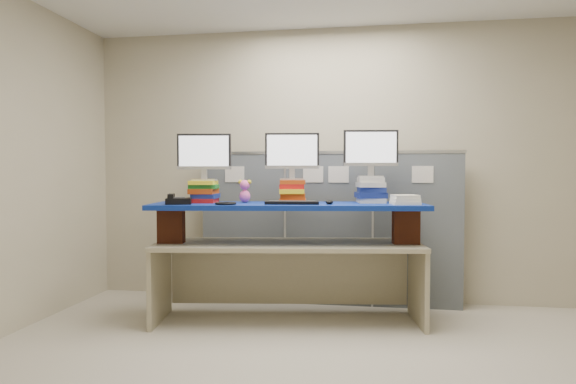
% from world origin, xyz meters
% --- Properties ---
extents(room, '(5.00, 4.00, 2.80)m').
position_xyz_m(room, '(0.00, 0.00, 1.40)').
color(room, '#BCB39A').
rests_on(room, ground).
extents(cubicle_partition, '(2.60, 0.06, 1.53)m').
position_xyz_m(cubicle_partition, '(-0.00, 1.78, 0.77)').
color(cubicle_partition, '#4E555C').
rests_on(cubicle_partition, ground).
extents(desk, '(2.38, 0.97, 0.70)m').
position_xyz_m(desk, '(-0.31, 1.16, 0.56)').
color(desk, tan).
rests_on(desk, ground).
extents(brick_pier_left, '(0.23, 0.15, 0.30)m').
position_xyz_m(brick_pier_left, '(-1.31, 0.98, 0.85)').
color(brick_pier_left, maroon).
rests_on(brick_pier_left, desk).
extents(brick_pier_right, '(0.23, 0.15, 0.30)m').
position_xyz_m(brick_pier_right, '(0.70, 1.24, 0.85)').
color(brick_pier_right, maroon).
rests_on(brick_pier_right, desk).
extents(blue_board, '(2.43, 0.90, 0.04)m').
position_xyz_m(blue_board, '(-0.31, 1.16, 1.03)').
color(blue_board, navy).
rests_on(blue_board, brick_pier_left).
extents(book_stack_left, '(0.28, 0.32, 0.20)m').
position_xyz_m(book_stack_left, '(-1.08, 1.18, 1.15)').
color(book_stack_left, '#A91313').
rests_on(book_stack_left, blue_board).
extents(book_stack_center, '(0.28, 0.33, 0.20)m').
position_xyz_m(book_stack_center, '(-0.29, 1.28, 1.15)').
color(book_stack_center, '#B33F10').
rests_on(book_stack_center, blue_board).
extents(book_stack_right, '(0.30, 0.33, 0.23)m').
position_xyz_m(book_stack_right, '(0.41, 1.37, 1.16)').
color(book_stack_right, beige).
rests_on(book_stack_right, blue_board).
extents(monitor_left, '(0.48, 0.16, 0.42)m').
position_xyz_m(monitor_left, '(-1.08, 1.18, 1.48)').
color(monitor_left, '#B2B2B7').
rests_on(monitor_left, book_stack_left).
extents(monitor_center, '(0.48, 0.16, 0.42)m').
position_xyz_m(monitor_center, '(-0.29, 1.28, 1.49)').
color(monitor_center, '#B2B2B7').
rests_on(monitor_center, book_stack_center).
extents(monitor_right, '(0.48, 0.16, 0.42)m').
position_xyz_m(monitor_right, '(0.40, 1.37, 1.51)').
color(monitor_right, '#B2B2B7').
rests_on(monitor_right, book_stack_right).
extents(keyboard, '(0.47, 0.19, 0.03)m').
position_xyz_m(keyboard, '(-0.26, 1.05, 1.06)').
color(keyboard, black).
rests_on(keyboard, blue_board).
extents(mouse, '(0.07, 0.12, 0.04)m').
position_xyz_m(mouse, '(0.05, 1.11, 1.07)').
color(mouse, black).
rests_on(mouse, blue_board).
extents(desk_phone, '(0.26, 0.24, 0.09)m').
position_xyz_m(desk_phone, '(-1.22, 0.91, 1.08)').
color(desk_phone, black).
rests_on(desk_phone, blue_board).
extents(headset, '(0.20, 0.20, 0.02)m').
position_xyz_m(headset, '(-0.80, 0.92, 1.06)').
color(headset, black).
rests_on(headset, blue_board).
extents(plush_toy, '(0.12, 0.09, 0.20)m').
position_xyz_m(plush_toy, '(-0.71, 1.23, 1.15)').
color(plush_toy, '#FC60B6').
rests_on(plush_toy, blue_board).
extents(binder_stack, '(0.26, 0.23, 0.08)m').
position_xyz_m(binder_stack, '(0.69, 1.17, 1.09)').
color(binder_stack, white).
rests_on(binder_stack, blue_board).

